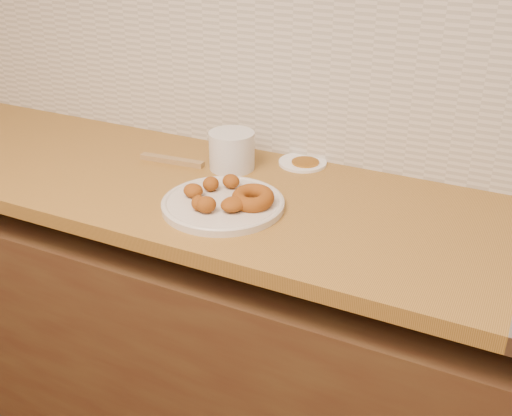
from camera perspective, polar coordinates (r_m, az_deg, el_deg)
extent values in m
cube|color=#4E381D|center=(1.77, 4.12, -14.77)|extent=(3.60, 0.60, 0.77)
cube|color=olive|center=(1.80, -14.83, 3.74)|extent=(2.30, 0.62, 0.04)
cube|color=beige|center=(1.64, 9.17, 13.85)|extent=(3.60, 0.02, 0.60)
cylinder|color=beige|center=(1.47, -3.16, 0.36)|extent=(0.30, 0.30, 0.02)
torus|color=#803A0B|center=(1.44, -0.33, 1.00)|extent=(0.13, 0.13, 0.05)
ellipsoid|color=#803A0B|center=(1.51, -4.33, 2.31)|extent=(0.05, 0.05, 0.04)
ellipsoid|color=#803A0B|center=(1.49, -6.00, 1.67)|extent=(0.06, 0.06, 0.03)
ellipsoid|color=#803A0B|center=(1.42, -5.50, 0.50)|extent=(0.05, 0.06, 0.04)
ellipsoid|color=#803A0B|center=(1.40, -4.76, 0.32)|extent=(0.06, 0.06, 0.04)
ellipsoid|color=#803A0B|center=(1.53, -2.40, 2.57)|extent=(0.07, 0.06, 0.03)
ellipsoid|color=#803A0B|center=(1.41, -2.17, 0.36)|extent=(0.08, 0.08, 0.03)
cylinder|color=silver|center=(1.67, -2.32, 5.50)|extent=(0.15, 0.15, 0.11)
cylinder|color=white|center=(1.72, 4.46, 4.33)|extent=(0.18, 0.18, 0.01)
cylinder|color=#AA6C1F|center=(1.71, 4.72, 4.26)|extent=(0.10, 0.10, 0.01)
cube|color=olive|center=(1.74, -8.01, 4.51)|extent=(0.20, 0.04, 0.02)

